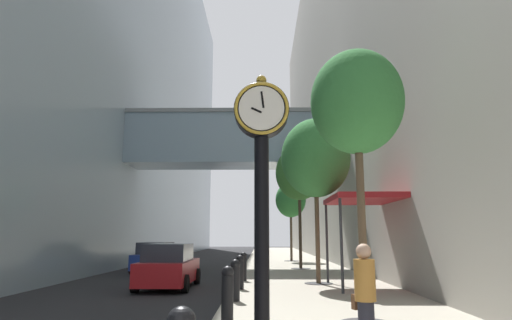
# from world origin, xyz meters

# --- Properties ---
(ground_plane) EXTENTS (110.00, 110.00, 0.00)m
(ground_plane) POSITION_xyz_m (0.00, 27.00, 0.00)
(ground_plane) COLOR #262628
(ground_plane) RESTS_ON ground
(sidewalk_right) EXTENTS (6.07, 80.00, 0.14)m
(sidewalk_right) POSITION_xyz_m (3.04, 30.00, 0.07)
(sidewalk_right) COLOR #ADA593
(sidewalk_right) RESTS_ON ground
(building_block_left) EXTENTS (22.79, 80.00, 35.78)m
(building_block_left) POSITION_xyz_m (-11.85, 29.98, 17.83)
(building_block_left) COLOR #93A8B7
(building_block_left) RESTS_ON ground
(building_block_right) EXTENTS (9.00, 80.00, 31.68)m
(building_block_right) POSITION_xyz_m (10.57, 30.00, 15.84)
(building_block_right) COLOR gray
(building_block_right) RESTS_ON ground
(street_clock) EXTENTS (0.84, 0.55, 4.30)m
(street_clock) POSITION_xyz_m (1.12, 5.17, 2.50)
(street_clock) COLOR black
(street_clock) RESTS_ON sidewalk_right
(bollard_third) EXTENTS (0.28, 0.28, 1.18)m
(bollard_third) POSITION_xyz_m (0.35, 8.78, 0.76)
(bollard_third) COLOR black
(bollard_third) RESTS_ON sidewalk_right
(bollard_fourth) EXTENTS (0.28, 0.28, 1.18)m
(bollard_fourth) POSITION_xyz_m (0.35, 11.62, 0.76)
(bollard_fourth) COLOR black
(bollard_fourth) RESTS_ON sidewalk_right
(bollard_fifth) EXTENTS (0.28, 0.28, 1.18)m
(bollard_fifth) POSITION_xyz_m (0.35, 14.45, 0.76)
(bollard_fifth) COLOR black
(bollard_fifth) RESTS_ON sidewalk_right
(bollard_sixth) EXTENTS (0.28, 0.28, 1.18)m
(bollard_sixth) POSITION_xyz_m (0.35, 17.29, 0.76)
(bollard_sixth) COLOR black
(bollard_sixth) RESTS_ON sidewalk_right
(street_tree_near) EXTENTS (2.14, 2.14, 6.16)m
(street_tree_near) POSITION_xyz_m (3.34, 8.47, 5.02)
(street_tree_near) COLOR #333335
(street_tree_near) RESTS_ON sidewalk_right
(street_tree_mid_near) EXTENTS (2.83, 2.83, 6.65)m
(street_tree_mid_near) POSITION_xyz_m (3.34, 16.25, 5.14)
(street_tree_mid_near) COLOR #333335
(street_tree_mid_near) RESTS_ON sidewalk_right
(street_tree_mid_far) EXTENTS (2.79, 2.79, 7.12)m
(street_tree_mid_far) POSITION_xyz_m (3.34, 24.02, 5.63)
(street_tree_mid_far) COLOR #333335
(street_tree_mid_far) RESTS_ON sidewalk_right
(street_tree_far) EXTENTS (2.33, 2.33, 5.93)m
(street_tree_far) POSITION_xyz_m (3.34, 31.80, 4.70)
(street_tree_far) COLOR #333335
(street_tree_far) RESTS_ON sidewalk_right
(pedestrian_walking) EXTENTS (0.43, 0.51, 1.72)m
(pedestrian_walking) POSITION_xyz_m (2.78, 6.01, 1.05)
(pedestrian_walking) COLOR #23232D
(pedestrian_walking) RESTS_ON sidewalk_right
(storefront_awning) EXTENTS (2.40, 3.60, 3.30)m
(storefront_awning) POSITION_xyz_m (4.83, 14.90, 3.28)
(storefront_awning) COLOR maroon
(storefront_awning) RESTS_ON sidewalk_right
(car_blue_near) EXTENTS (2.02, 4.35, 1.64)m
(car_blue_near) POSITION_xyz_m (-4.77, 23.24, 0.80)
(car_blue_near) COLOR navy
(car_blue_near) RESTS_ON ground
(car_red_mid) EXTENTS (2.01, 4.26, 1.69)m
(car_red_mid) POSITION_xyz_m (-2.47, 15.82, 0.82)
(car_red_mid) COLOR #AD191E
(car_red_mid) RESTS_ON ground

